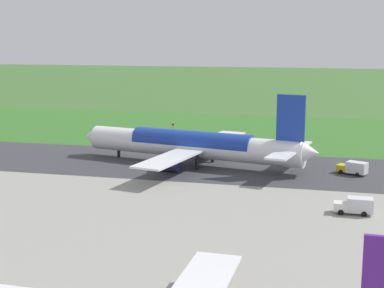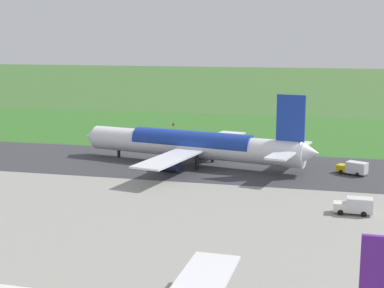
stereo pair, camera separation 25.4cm
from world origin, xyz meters
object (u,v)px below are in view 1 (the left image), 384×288
at_px(service_truck_baggage, 355,205).
at_px(service_truck_fuel, 353,168).
at_px(airliner_main, 194,145).
at_px(traffic_cone_orange, 159,131).
at_px(no_stopping_sign, 173,127).

xyz_separation_m(service_truck_baggage, service_truck_fuel, (-0.58, -26.55, 0.00)).
relative_size(airliner_main, service_truck_baggage, 9.21).
bearing_deg(traffic_cone_orange, service_truck_fuel, 142.40).
relative_size(airliner_main, service_truck_fuel, 8.66).
bearing_deg(service_truck_fuel, no_stopping_sign, -40.32).
height_order(service_truck_fuel, traffic_cone_orange, service_truck_fuel).
bearing_deg(traffic_cone_orange, airliner_main, 116.65).
height_order(airliner_main, service_truck_fuel, airliner_main).
height_order(airliner_main, no_stopping_sign, airliner_main).
xyz_separation_m(service_truck_fuel, traffic_cone_orange, (52.13, -40.16, -1.13)).
distance_m(airliner_main, no_stopping_sign, 42.65).
bearing_deg(no_stopping_sign, airliner_main, 111.33).
relative_size(service_truck_baggage, service_truck_fuel, 0.94).
relative_size(no_stopping_sign, traffic_cone_orange, 4.70).
xyz_separation_m(service_truck_baggage, traffic_cone_orange, (51.55, -66.71, -1.13)).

